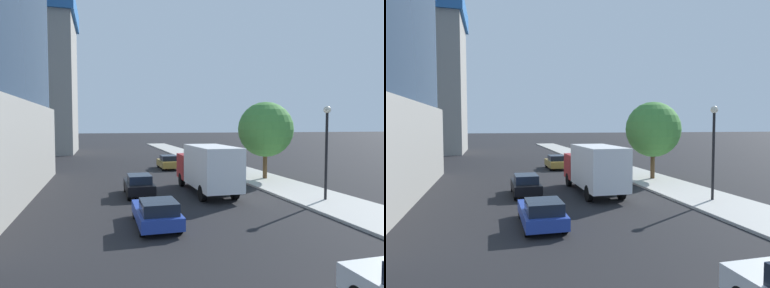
# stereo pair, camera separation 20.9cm
# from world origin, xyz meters

# --- Properties ---
(sidewalk) EXTENTS (4.35, 120.00, 0.15)m
(sidewalk) POSITION_xyz_m (8.67, 20.00, 0.07)
(sidewalk) COLOR #B2AFA8
(sidewalk) RESTS_ON ground
(construction_building) EXTENTS (21.62, 19.82, 31.78)m
(construction_building) POSITION_xyz_m (-16.47, 58.68, 13.84)
(construction_building) COLOR #9E9B93
(construction_building) RESTS_ON ground
(street_lamp) EXTENTS (0.44, 0.44, 5.67)m
(street_lamp) POSITION_xyz_m (8.61, 14.67, 3.88)
(street_lamp) COLOR black
(street_lamp) RESTS_ON sidewalk
(street_tree) EXTENTS (4.66, 4.66, 6.49)m
(street_tree) POSITION_xyz_m (8.96, 23.17, 4.31)
(street_tree) COLOR brown
(street_tree) RESTS_ON sidewalk
(car_gold) EXTENTS (1.92, 4.17, 1.45)m
(car_gold) POSITION_xyz_m (2.45, 32.60, 0.72)
(car_gold) COLOR #AD8938
(car_gold) RESTS_ON ground
(car_black) EXTENTS (1.74, 4.00, 1.44)m
(car_black) POSITION_xyz_m (-2.16, 19.51, 0.73)
(car_black) COLOR black
(car_black) RESTS_ON ground
(car_blue) EXTENTS (1.84, 4.19, 1.35)m
(car_blue) POSITION_xyz_m (-2.16, 12.32, 0.66)
(car_blue) COLOR #233D9E
(car_blue) RESTS_ON ground
(box_truck) EXTENTS (2.43, 7.90, 3.31)m
(box_truck) POSITION_xyz_m (2.45, 18.97, 1.83)
(box_truck) COLOR #B21E1E
(box_truck) RESTS_ON ground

